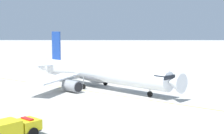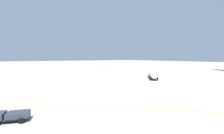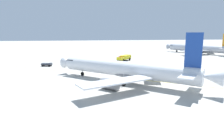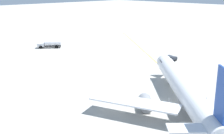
# 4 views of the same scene
# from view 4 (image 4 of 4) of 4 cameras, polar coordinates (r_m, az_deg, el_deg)

# --- Properties ---
(ground_plane) EXTENTS (600.00, 600.00, 0.00)m
(ground_plane) POSITION_cam_4_polar(r_m,az_deg,el_deg) (55.58, 10.25, -7.18)
(ground_plane) COLOR #ADAAA3
(airliner_main) EXTENTS (32.49, 31.78, 12.05)m
(airliner_main) POSITION_cam_4_polar(r_m,az_deg,el_deg) (52.93, 14.49, -4.98)
(airliner_main) COLOR white
(airliner_main) RESTS_ON ground_plane
(fuel_tanker_truck) EXTENTS (7.02, 7.85, 2.87)m
(fuel_tanker_truck) POSITION_cam_4_polar(r_m,az_deg,el_deg) (105.59, -12.15, 4.56)
(fuel_tanker_truck) COLOR #232326
(fuel_tanker_truck) RESTS_ON ground_plane
(baggage_truck_truck) EXTENTS (3.98, 2.75, 1.22)m
(baggage_truck_truck) POSITION_cam_4_polar(r_m,az_deg,el_deg) (88.12, 11.67, 1.83)
(baggage_truck_truck) COLOR #232326
(baggage_truck_truck) RESTS_ON ground_plane
(taxiway_centreline) EXTENTS (138.40, 104.13, 0.01)m
(taxiway_centreline) POSITION_cam_4_polar(r_m,az_deg,el_deg) (59.38, 16.50, -6.07)
(taxiway_centreline) COLOR yellow
(taxiway_centreline) RESTS_ON ground_plane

